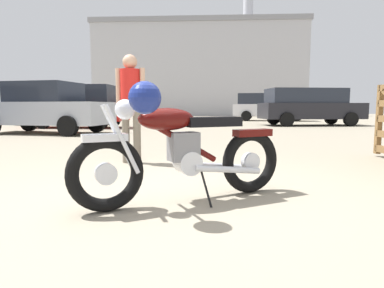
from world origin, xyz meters
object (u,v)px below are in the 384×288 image
at_px(white_estate_far, 59,106).
at_px(pale_sedan_back, 46,108).
at_px(vintage_motorcycle, 181,149).
at_px(red_hatchback_near, 309,106).
at_px(bystander, 131,97).
at_px(blue_hatchback_right, 81,106).
at_px(silver_sedan_mid, 269,106).

xyz_separation_m(white_estate_far, pale_sedan_back, (2.02, -5.64, -0.08)).
height_order(vintage_motorcycle, red_hatchback_near, red_hatchback_near).
bearing_deg(bystander, blue_hatchback_right, 30.10).
height_order(white_estate_far, pale_sedan_back, white_estate_far).
height_order(blue_hatchback_right, red_hatchback_near, blue_hatchback_right).
height_order(bystander, pale_sedan_back, pale_sedan_back).
xyz_separation_m(white_estate_far, silver_sedan_mid, (11.47, 4.79, 0.02)).
distance_m(bystander, white_estate_far, 12.78).
bearing_deg(bystander, vintage_motorcycle, -151.40).
xyz_separation_m(blue_hatchback_right, white_estate_far, (-2.07, 2.58, 0.00)).
bearing_deg(vintage_motorcycle, red_hatchback_near, -139.31).
bearing_deg(red_hatchback_near, vintage_motorcycle, -118.99).
distance_m(bystander, silver_sedan_mid, 16.92).
height_order(pale_sedan_back, silver_sedan_mid, silver_sedan_mid).
bearing_deg(silver_sedan_mid, red_hatchback_near, -71.01).
distance_m(white_estate_far, silver_sedan_mid, 12.43).
bearing_deg(white_estate_far, blue_hatchback_right, 119.27).
distance_m(blue_hatchback_right, red_hatchback_near, 10.37).
height_order(bystander, red_hatchback_near, red_hatchback_near).
relative_size(white_estate_far, pale_sedan_back, 0.93).
relative_size(blue_hatchback_right, red_hatchback_near, 0.81).
bearing_deg(blue_hatchback_right, pale_sedan_back, 91.33).
bearing_deg(vintage_motorcycle, blue_hatchback_right, -92.48).
bearing_deg(pale_sedan_back, blue_hatchback_right, 99.48).
relative_size(bystander, silver_sedan_mid, 0.34).
bearing_deg(bystander, white_estate_far, 33.69).
bearing_deg(vintage_motorcycle, pale_sedan_back, -84.23).
distance_m(white_estate_far, pale_sedan_back, 6.00).
xyz_separation_m(vintage_motorcycle, bystander, (-0.91, 2.11, 0.53)).
xyz_separation_m(bystander, red_hatchback_near, (6.17, 10.69, -0.08)).
xyz_separation_m(bystander, pale_sedan_back, (-4.05, 5.60, -0.18)).
xyz_separation_m(red_hatchback_near, white_estate_far, (-12.24, 0.55, -0.02)).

